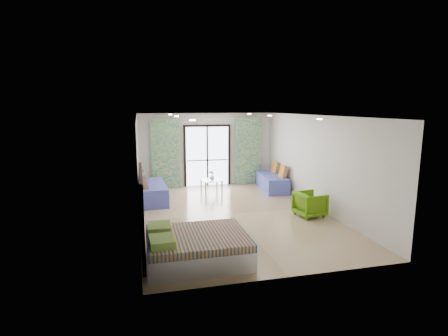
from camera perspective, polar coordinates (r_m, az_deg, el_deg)
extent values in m
cube|color=black|center=(12.96, -2.78, 6.91)|extent=(1.76, 0.08, 0.08)
cube|color=black|center=(12.94, -6.39, 1.78)|extent=(0.08, 0.08, 2.20)
cube|color=black|center=(13.26, 0.83, 2.04)|extent=(0.08, 0.08, 2.20)
cube|color=black|center=(13.07, -2.74, 1.92)|extent=(0.05, 0.06, 2.20)
cube|color=#595451|center=(13.11, -2.75, 1.28)|extent=(1.52, 0.03, 0.04)
cube|color=white|center=(12.71, -9.50, 2.24)|extent=(1.00, 0.10, 2.50)
cube|color=white|center=(13.30, 3.95, 2.70)|extent=(1.00, 0.10, 2.50)
cylinder|color=#FFE0B2|center=(7.08, -5.16, 7.78)|extent=(0.12, 0.12, 0.02)
cylinder|color=#FFE0B2|center=(7.99, 15.30, 7.72)|extent=(0.12, 0.12, 0.02)
cylinder|color=#FFE0B2|center=(10.06, -7.75, 8.39)|extent=(0.12, 0.12, 0.02)
cylinder|color=#FFE0B2|center=(10.72, 7.47, 8.49)|extent=(0.12, 0.12, 0.02)
cylinder|color=#FFE0B2|center=(12.05, -8.77, 8.62)|extent=(0.12, 0.12, 0.02)
cylinder|color=#FFE0B2|center=(12.60, 4.17, 8.77)|extent=(0.12, 0.12, 0.02)
cube|color=black|center=(6.57, -13.24, -6.99)|extent=(0.06, 2.10, 1.50)
cube|color=silver|center=(7.78, -13.42, -4.34)|extent=(0.02, 0.10, 0.10)
cube|color=silver|center=(6.95, -4.36, -13.35)|extent=(1.92, 1.53, 0.38)
cube|color=navy|center=(6.84, -4.39, -11.32)|extent=(1.90, 1.56, 0.14)
cube|color=#155C61|center=(6.39, -10.10, -11.71)|extent=(0.46, 0.55, 0.13)
cube|color=#155C61|center=(7.07, -10.50, -9.55)|extent=(0.47, 0.56, 0.13)
cube|color=#4951AE|center=(11.23, -11.50, -4.19)|extent=(0.86, 2.03, 0.45)
cube|color=#4951AE|center=(11.17, -11.55, -2.80)|extent=(0.84, 1.99, 0.11)
cube|color=navy|center=(10.64, -12.89, -2.08)|extent=(0.24, 0.51, 0.46)
cube|color=navy|center=(11.56, -13.16, -1.14)|extent=(0.24, 0.51, 0.46)
cube|color=#4951AE|center=(12.62, 7.81, -2.55)|extent=(0.93, 1.98, 0.43)
cube|color=#4951AE|center=(12.57, 7.84, -1.36)|extent=(0.91, 1.94, 0.11)
cube|color=navy|center=(12.18, 9.64, -0.61)|extent=(0.26, 0.50, 0.44)
cube|color=navy|center=(13.02, 8.46, 0.11)|extent=(0.26, 0.50, 0.44)
cylinder|color=silver|center=(11.78, -3.01, -3.37)|extent=(0.06, 0.06, 0.43)
cylinder|color=silver|center=(11.95, -0.34, -3.17)|extent=(0.06, 0.06, 0.43)
cylinder|color=silver|center=(12.33, -3.75, -2.78)|extent=(0.06, 0.06, 0.43)
cylinder|color=silver|center=(12.49, -1.19, -2.59)|extent=(0.06, 0.06, 0.43)
cube|color=#8CA59E|center=(12.09, -2.08, -1.98)|extent=(0.72, 0.72, 0.02)
sphere|color=white|center=(12.05, -1.84, -0.87)|extent=(0.07, 0.07, 0.07)
sphere|color=white|center=(12.09, -2.16, -0.74)|extent=(0.07, 0.07, 0.07)
sphere|color=white|center=(12.02, -2.33, -0.70)|extent=(0.07, 0.07, 0.07)
sphere|color=white|center=(11.98, -2.01, -0.63)|extent=(0.07, 0.07, 0.07)
imported|color=white|center=(12.07, -1.96, -1.52)|extent=(0.23, 0.24, 0.18)
imported|color=#598F12|center=(9.78, 13.87, -5.56)|extent=(0.76, 0.80, 0.73)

